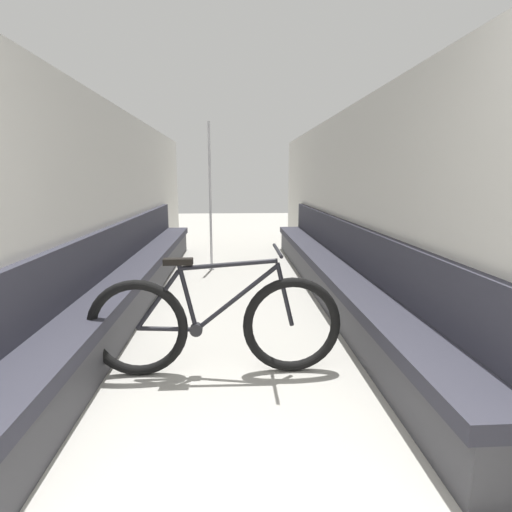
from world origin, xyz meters
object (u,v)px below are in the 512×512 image
object	(u,v)px
bench_seat_row_left	(136,274)
grab_pole_near	(210,200)
bench_seat_row_right	(332,271)
bicycle	(215,324)

from	to	relation	value
bench_seat_row_left	grab_pole_near	xyz separation A→B (m)	(0.80, 1.43, 0.77)
bench_seat_row_right	grab_pole_near	distance (m)	2.22
bench_seat_row_right	grab_pole_near	bearing A→B (deg)	136.47
bench_seat_row_right	bicycle	distance (m)	2.30
grab_pole_near	bicycle	bearing A→B (deg)	-86.55
bench_seat_row_left	grab_pole_near	size ratio (longest dim) A/B	2.95
bicycle	bench_seat_row_right	bearing A→B (deg)	52.67
bench_seat_row_left	bicycle	world-z (taller)	bicycle
bench_seat_row_left	bench_seat_row_right	world-z (taller)	same
grab_pole_near	bench_seat_row_left	bearing A→B (deg)	-119.18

